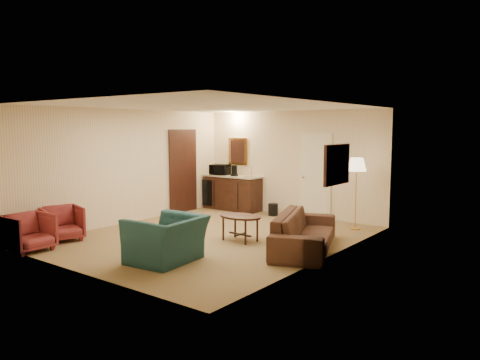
# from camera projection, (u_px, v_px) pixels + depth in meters

# --- Properties ---
(ground) EXTENTS (6.00, 6.00, 0.00)m
(ground) POSITION_uv_depth(u_px,v_px,m) (213.00, 237.00, 9.38)
(ground) COLOR brown
(ground) RESTS_ON ground
(room_walls) EXTENTS (5.02, 6.01, 2.61)m
(room_walls) POSITION_uv_depth(u_px,v_px,m) (233.00, 150.00, 9.86)
(room_walls) COLOR #F6E1B8
(room_walls) RESTS_ON ground
(wetbar_cabinet) EXTENTS (1.64, 0.58, 0.92)m
(wetbar_cabinet) POSITION_uv_depth(u_px,v_px,m) (232.00, 193.00, 12.48)
(wetbar_cabinet) COLOR #381D12
(wetbar_cabinet) RESTS_ON ground
(sofa) EXTENTS (1.44, 2.37, 0.89)m
(sofa) POSITION_uv_depth(u_px,v_px,m) (305.00, 225.00, 8.35)
(sofa) COLOR black
(sofa) RESTS_ON ground
(teal_armchair) EXTENTS (0.86, 1.21, 1.00)m
(teal_armchair) POSITION_uv_depth(u_px,v_px,m) (166.00, 232.00, 7.59)
(teal_armchair) COLOR #1B4045
(teal_armchair) RESTS_ON ground
(rose_chair_near) EXTENTS (0.85, 0.88, 0.74)m
(rose_chair_near) POSITION_uv_depth(u_px,v_px,m) (62.00, 222.00, 9.05)
(rose_chair_near) COLOR maroon
(rose_chair_near) RESTS_ON ground
(rose_chair_far) EXTENTS (0.69, 0.73, 0.74)m
(rose_chair_far) POSITION_uv_depth(u_px,v_px,m) (29.00, 231.00, 8.27)
(rose_chair_far) COLOR maroon
(rose_chair_far) RESTS_ON ground
(coffee_table) EXTENTS (0.91, 0.65, 0.50)m
(coffee_table) POSITION_uv_depth(u_px,v_px,m) (240.00, 228.00, 9.03)
(coffee_table) COLOR black
(coffee_table) RESTS_ON ground
(floor_lamp) EXTENTS (0.54, 0.54, 1.56)m
(floor_lamp) POSITION_uv_depth(u_px,v_px,m) (356.00, 194.00, 10.01)
(floor_lamp) COLOR gold
(floor_lamp) RESTS_ON ground
(waste_bin) EXTENTS (0.31, 0.31, 0.30)m
(waste_bin) POSITION_uv_depth(u_px,v_px,m) (273.00, 210.00, 11.64)
(waste_bin) COLOR black
(waste_bin) RESTS_ON ground
(microwave) EXTENTS (0.54, 0.36, 0.34)m
(microwave) POSITION_uv_depth(u_px,v_px,m) (220.00, 169.00, 12.56)
(microwave) COLOR black
(microwave) RESTS_ON wetbar_cabinet
(coffee_maker) EXTENTS (0.18, 0.18, 0.28)m
(coffee_maker) POSITION_uv_depth(u_px,v_px,m) (234.00, 171.00, 12.26)
(coffee_maker) COLOR black
(coffee_maker) RESTS_ON wetbar_cabinet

